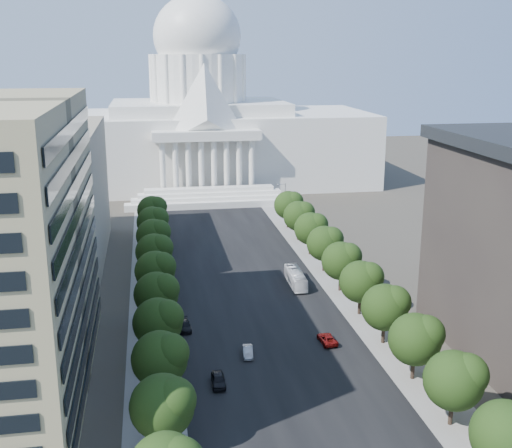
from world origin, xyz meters
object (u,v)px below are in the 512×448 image
car_dark_a (218,380)px  car_dark_b (184,326)px  city_bus (296,278)px  car_silver (248,352)px  car_red (327,339)px

car_dark_a → car_dark_b: car_dark_a is taller
car_dark_a → city_bus: (19.93, 37.54, 0.76)m
car_dark_a → car_dark_b: (-3.58, 19.63, -0.08)m
car_silver → car_red: bearing=15.4°
car_dark_a → city_bus: 42.51m
car_dark_a → car_silver: 9.97m
car_dark_a → car_red: (18.94, 10.64, -0.11)m
car_red → car_dark_b: (-22.52, 8.99, 0.03)m
car_dark_b → city_bus: bearing=33.5°
car_silver → car_red: car_red is taller
car_dark_a → car_silver: car_dark_a is taller
car_dark_a → car_red: car_dark_a is taller
car_dark_a → car_silver: size_ratio=1.12×
car_dark_b → city_bus: size_ratio=0.45×
car_red → car_dark_b: bearing=-25.5°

